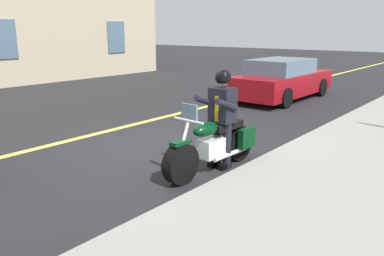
{
  "coord_description": "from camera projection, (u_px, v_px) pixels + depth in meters",
  "views": [
    {
      "loc": [
        5.41,
        5.22,
        2.37
      ],
      "look_at": [
        0.59,
        1.22,
        0.75
      ],
      "focal_mm": 35.53,
      "sensor_mm": 36.0,
      "label": 1
    }
  ],
  "objects": [
    {
      "name": "motorcycle_main",
      "position": [
        215.0,
        145.0,
        6.54
      ],
      "size": [
        2.22,
        0.64,
        1.26
      ],
      "color": "black",
      "rests_on": "ground_plane"
    },
    {
      "name": "rider_main",
      "position": [
        222.0,
        110.0,
        6.53
      ],
      "size": [
        0.63,
        0.56,
        1.74
      ],
      "color": "black",
      "rests_on": "ground_plane"
    },
    {
      "name": "car_silver",
      "position": [
        282.0,
        79.0,
        13.27
      ],
      "size": [
        4.6,
        1.92,
        1.4
      ],
      "color": "maroon",
      "rests_on": "ground_plane"
    },
    {
      "name": "lane_center_stripe",
      "position": [
        104.0,
        132.0,
        9.09
      ],
      "size": [
        60.0,
        0.16,
        0.01
      ],
      "primitive_type": "cube",
      "color": "#E5DB4C",
      "rests_on": "ground_plane"
    },
    {
      "name": "ground_plane",
      "position": [
        165.0,
        148.0,
        7.85
      ],
      "size": [
        80.0,
        80.0,
        0.0
      ],
      "primitive_type": "plane",
      "color": "black"
    }
  ]
}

